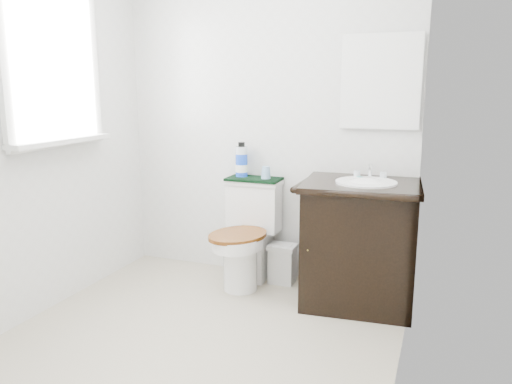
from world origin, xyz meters
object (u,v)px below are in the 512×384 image
Objects in this scene: cup at (266,173)px; mouthwash_bottle at (242,161)px; toilet at (248,239)px; vanity at (360,240)px; trash_bin at (282,263)px.

mouthwash_bottle is at bearing 173.51° from cup.
toilet is 2.92× the size of mouthwash_bottle.
mouthwash_bottle is (-0.11, 0.15, 0.55)m from toilet.
cup is (0.09, 0.12, 0.48)m from toilet.
vanity is 10.35× the size of cup.
trash_bin is (0.24, 0.07, -0.18)m from toilet.
vanity is at bearing -13.00° from mouthwash_bottle.
mouthwash_bottle is (-0.35, 0.07, 0.73)m from trash_bin.
mouthwash_bottle reaches higher than toilet.
mouthwash_bottle reaches higher than trash_bin.
cup is (-0.15, 0.05, 0.66)m from trash_bin.
mouthwash_bottle is (-0.93, 0.21, 0.45)m from vanity.
cup is at bearing 165.26° from vanity.
vanity is at bearing -4.72° from toilet.
trash_bin is 0.68m from cup.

